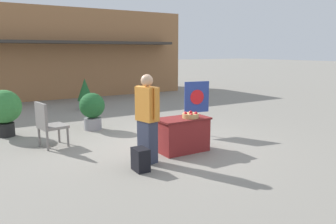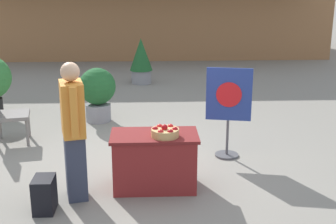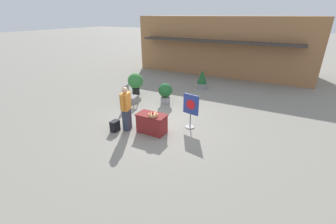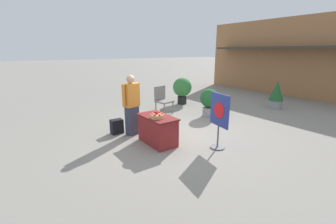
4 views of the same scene
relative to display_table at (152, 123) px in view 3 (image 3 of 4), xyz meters
name	(u,v)px [view 3 (image 3 of 4)]	position (x,y,z in m)	size (l,w,h in m)	color
ground_plane	(159,124)	(-0.10, 0.74, -0.37)	(120.00, 120.00, 0.00)	gray
storefront_building	(225,45)	(-0.41, 11.24, 1.65)	(12.50, 5.02, 4.03)	#9E6B42
display_table	(152,123)	(0.00, 0.00, 0.00)	(1.12, 0.61, 0.74)	maroon
apple_basket	(153,115)	(0.13, -0.09, 0.43)	(0.35, 0.35, 0.16)	tan
person_visitor	(126,108)	(-0.98, -0.24, 0.51)	(0.35, 0.60, 1.72)	#33384C
backpack	(115,126)	(-1.31, -0.58, -0.16)	(0.24, 0.34, 0.42)	black
poster_board	(191,109)	(1.13, 1.04, 0.41)	(0.67, 0.36, 1.38)	#4C4C51
patio_chair	(129,95)	(-2.42, 1.79, 0.20)	(0.64, 0.64, 1.03)	gray
potted_plant_near_right	(202,79)	(-0.24, 6.08, 0.23)	(0.57, 0.57, 1.15)	gray
potted_plant_far_left	(135,82)	(-3.14, 3.37, 0.34)	(0.84, 0.84, 1.19)	black
potted_plant_far_right	(165,92)	(-1.02, 2.93, 0.21)	(0.69, 0.69, 1.02)	gray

